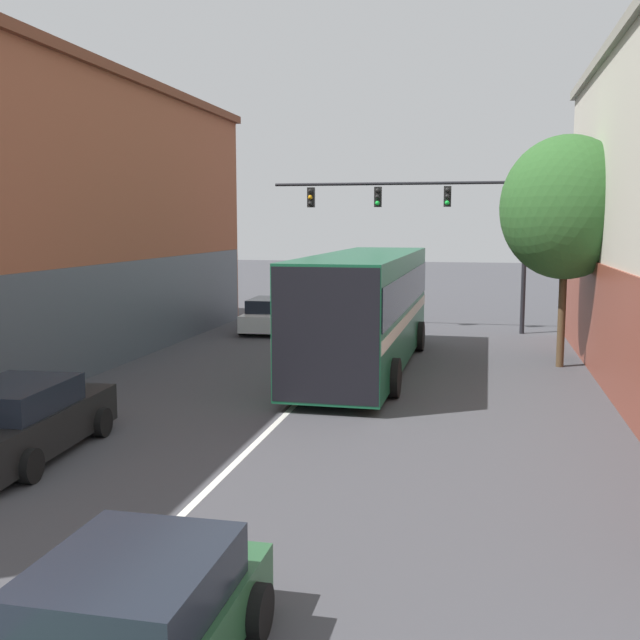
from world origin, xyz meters
name	(u,v)px	position (x,y,z in m)	size (l,w,h in m)	color
lane_center_line	(311,390)	(0.00, 15.46, 0.00)	(0.14, 42.92, 0.01)	silver
bus	(366,305)	(0.95, 18.55, 1.92)	(2.93, 11.34, 3.42)	#145133
hatchback_foreground	(125,633)	(1.15, 2.78, 0.59)	(2.05, 3.90, 1.25)	#285633
parked_car_left_near	(273,315)	(-3.86, 25.54, 0.64)	(2.26, 4.38, 1.33)	silver
parked_car_left_mid	(21,421)	(-4.01, 8.90, 0.68)	(2.24, 4.56, 1.42)	black
traffic_signal_gantry	(434,214)	(2.38, 26.90, 4.66)	(10.06, 0.36, 6.16)	black
street_tree_near	(566,208)	(6.65, 20.14, 4.75)	(3.85, 3.46, 6.88)	#4C3823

